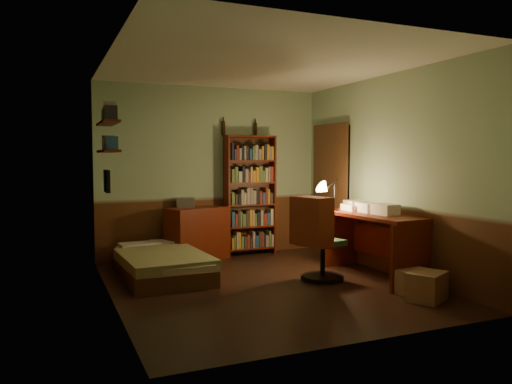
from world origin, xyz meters
name	(u,v)px	position (x,y,z in m)	size (l,w,h in m)	color
floor	(264,286)	(0.00, 0.00, -0.01)	(3.50, 4.00, 0.02)	black
ceiling	(264,63)	(0.00, 0.00, 2.61)	(3.50, 4.00, 0.02)	silver
wall_back	(212,172)	(0.00, 2.01, 1.30)	(3.50, 0.02, 2.60)	#96B48E
wall_left	(109,179)	(-1.76, 0.00, 1.30)	(0.02, 4.00, 2.60)	#96B48E
wall_right	(387,174)	(1.76, 0.00, 1.30)	(0.02, 4.00, 2.60)	#96B48E
wall_front	(365,185)	(0.00, -2.01, 1.30)	(3.50, 0.02, 2.60)	#96B48E
doorway	(332,191)	(1.72, 1.30, 1.00)	(0.06, 0.90, 2.00)	black
door_trim	(330,191)	(1.69, 1.30, 1.00)	(0.02, 0.98, 2.08)	#452916
bed	(161,255)	(-1.03, 0.97, 0.27)	(0.96, 1.79, 0.53)	olive
dresser	(197,234)	(-0.32, 1.76, 0.39)	(0.88, 0.44, 0.78)	#53180A
mini_stereo	(186,202)	(-0.44, 1.89, 0.86)	(0.26, 0.20, 0.14)	#B2B2B7
bookshelf	(250,195)	(0.58, 1.85, 0.93)	(0.80, 0.25, 1.86)	#53180A
bottle_left	(223,128)	(0.18, 1.96, 1.97)	(0.06, 0.06, 0.22)	black
bottle_right	(255,129)	(0.71, 1.96, 1.97)	(0.05, 0.05, 0.21)	black
desk	(372,245)	(1.44, -0.14, 0.41)	(0.63, 1.52, 0.81)	#53180A
paper_stack	(355,205)	(1.56, 0.43, 0.87)	(0.22, 0.29, 0.12)	silver
desk_lamp	(335,186)	(1.20, 0.38, 1.14)	(0.20, 0.20, 0.66)	black
office_chair	(323,244)	(0.78, -0.04, 0.45)	(0.45, 0.39, 0.89)	#2D5331
red_jacket	(313,184)	(0.75, 0.16, 1.19)	(0.27, 0.50, 0.59)	maroon
wall_shelf_lower	(108,151)	(-1.64, 1.10, 1.60)	(0.20, 0.90, 0.03)	#53180A
wall_shelf_upper	(108,123)	(-1.64, 1.10, 1.95)	(0.20, 0.90, 0.03)	#53180A
framed_picture	(107,181)	(-1.72, 0.60, 1.25)	(0.04, 0.32, 0.26)	black
cardboard_box_a	(427,286)	(1.34, -1.25, 0.15)	(0.41, 0.33, 0.30)	#8B6544
cardboard_box_b	(417,282)	(1.40, -1.03, 0.14)	(0.39, 0.32, 0.27)	#8B6544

